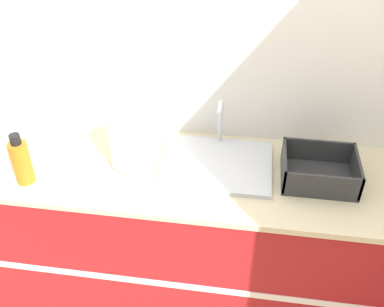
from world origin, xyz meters
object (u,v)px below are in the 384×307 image
Objects in this scene: sink at (216,162)px; paper_towel_roll at (123,141)px; bottle_amber at (21,161)px; dish_rack at (319,172)px.

paper_towel_roll is (-0.43, -0.06, 0.12)m from sink.
paper_towel_roll is 0.46m from bottle_amber.
bottle_amber is (-0.85, -0.24, 0.09)m from sink.
dish_rack is (0.90, 0.02, -0.09)m from paper_towel_roll.
paper_towel_roll reaches higher than sink.
paper_towel_roll is at bearing 23.25° from bottle_amber.
paper_towel_roll is at bearing -178.61° from dish_rack.
sink is 2.10× the size of bottle_amber.
sink is 1.96× the size of paper_towel_roll.
paper_towel_roll is 0.90m from dish_rack.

